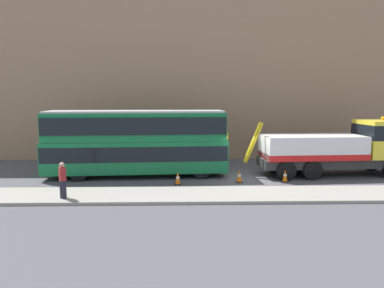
# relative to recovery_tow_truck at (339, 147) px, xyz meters

# --- Properties ---
(ground_plane) EXTENTS (120.00, 120.00, 0.00)m
(ground_plane) POSITION_rel_recovery_tow_truck_xyz_m (-6.05, -0.48, -1.76)
(ground_plane) COLOR #4C4C51
(near_kerb) EXTENTS (60.00, 2.80, 0.15)m
(near_kerb) POSITION_rel_recovery_tow_truck_xyz_m (-6.05, -4.68, -1.68)
(near_kerb) COLOR gray
(near_kerb) RESTS_ON ground_plane
(building_facade) EXTENTS (60.00, 1.50, 16.00)m
(building_facade) POSITION_rel_recovery_tow_truck_xyz_m (-6.05, 6.53, 6.31)
(building_facade) COLOR #9E7A5B
(building_facade) RESTS_ON ground_plane
(recovery_tow_truck) EXTENTS (10.21, 3.18, 3.67)m
(recovery_tow_truck) POSITION_rel_recovery_tow_truck_xyz_m (0.00, 0.00, 0.00)
(recovery_tow_truck) COLOR #2D2D2D
(recovery_tow_truck) RESTS_ON ground_plane
(double_decker_bus) EXTENTS (11.15, 3.22, 4.06)m
(double_decker_bus) POSITION_rel_recovery_tow_truck_xyz_m (-12.61, -0.03, 0.47)
(double_decker_bus) COLOR #146B38
(double_decker_bus) RESTS_ON ground_plane
(pedestrian_onlooker) EXTENTS (0.42, 0.48, 1.71)m
(pedestrian_onlooker) POSITION_rel_recovery_tow_truck_xyz_m (-15.40, -5.33, -0.77)
(pedestrian_onlooker) COLOR #232333
(pedestrian_onlooker) RESTS_ON near_kerb
(traffic_cone_near_bus) EXTENTS (0.36, 0.36, 0.72)m
(traffic_cone_near_bus) POSITION_rel_recovery_tow_truck_xyz_m (-10.06, -2.19, -1.42)
(traffic_cone_near_bus) COLOR orange
(traffic_cone_near_bus) RESTS_ON ground_plane
(traffic_cone_midway) EXTENTS (0.36, 0.36, 0.72)m
(traffic_cone_midway) POSITION_rel_recovery_tow_truck_xyz_m (-6.53, -1.79, -1.42)
(traffic_cone_midway) COLOR orange
(traffic_cone_midway) RESTS_ON ground_plane
(traffic_cone_near_truck) EXTENTS (0.36, 0.36, 0.72)m
(traffic_cone_near_truck) POSITION_rel_recovery_tow_truck_xyz_m (-3.86, -1.73, -1.42)
(traffic_cone_near_truck) COLOR orange
(traffic_cone_near_truck) RESTS_ON ground_plane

